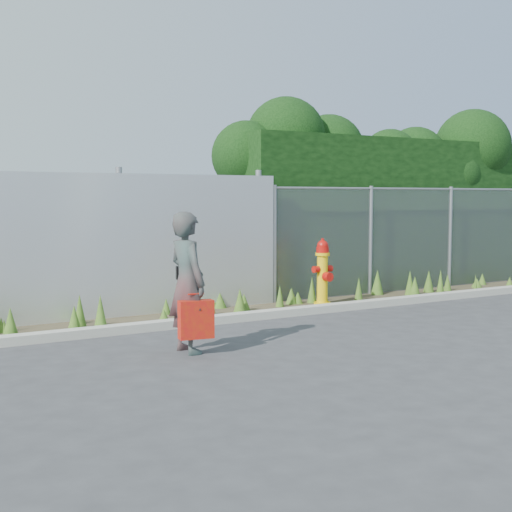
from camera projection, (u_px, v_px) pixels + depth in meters
The scene contains 10 objects.
ground at pixel (332, 339), 9.25m from camera, with size 80.00×80.00×0.00m, color #363639.
curb at pixel (259, 315), 10.78m from camera, with size 16.00×0.22×0.12m, color #A7A497.
weed_strip at pixel (236, 304), 11.33m from camera, with size 16.00×1.33×0.54m.
corrugated_fence at pixel (18, 250), 10.03m from camera, with size 8.50×0.21×2.30m.
chainlink_fence at pixel (412, 239), 13.92m from camera, with size 6.50×0.07×2.05m.
hedge at pixel (386, 190), 14.82m from camera, with size 7.66×1.87×3.78m.
fire_hydrant at pixel (323, 273), 12.07m from camera, with size 0.38×0.34×1.15m.
woman at pixel (187, 282), 8.42m from camera, with size 0.61×0.40×1.68m, color #0F605A.
red_tote_bag at pixel (196, 319), 8.27m from camera, with size 0.40×0.15×0.53m.
black_shoulder_bag at pixel (185, 273), 8.57m from camera, with size 0.21×0.09×0.16m.
Camera 1 is at (-5.60, -7.28, 1.85)m, focal length 50.00 mm.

